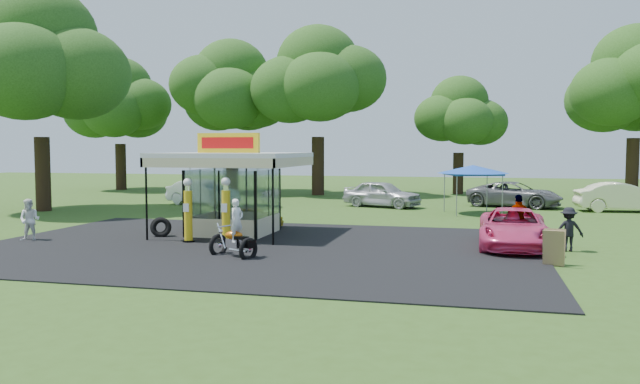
# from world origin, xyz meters

# --- Properties ---
(ground) EXTENTS (120.00, 120.00, 0.00)m
(ground) POSITION_xyz_m (0.00, 0.00, 0.00)
(ground) COLOR #335119
(ground) RESTS_ON ground
(asphalt_apron) EXTENTS (20.00, 14.00, 0.04)m
(asphalt_apron) POSITION_xyz_m (0.00, 2.00, 0.02)
(asphalt_apron) COLOR black
(asphalt_apron) RESTS_ON ground
(gas_station_kiosk) EXTENTS (5.40, 5.40, 4.18)m
(gas_station_kiosk) POSITION_xyz_m (-2.00, 4.99, 1.78)
(gas_station_kiosk) COLOR white
(gas_station_kiosk) RESTS_ON ground
(gas_pump_left) EXTENTS (0.46, 0.46, 2.45)m
(gas_pump_left) POSITION_xyz_m (-2.78, 2.39, 1.17)
(gas_pump_left) COLOR black
(gas_pump_left) RESTS_ON ground
(gas_pump_right) EXTENTS (0.47, 0.47, 2.50)m
(gas_pump_right) POSITION_xyz_m (-1.26, 2.40, 1.20)
(gas_pump_right) COLOR black
(gas_pump_right) RESTS_ON ground
(motorcycle) EXTENTS (1.76, 1.36, 2.00)m
(motorcycle) POSITION_xyz_m (0.13, -0.15, 0.78)
(motorcycle) COLOR black
(motorcycle) RESTS_ON ground
(spare_tires) EXTENTS (1.02, 0.77, 0.83)m
(spare_tires) POSITION_xyz_m (-4.53, 3.50, 0.40)
(spare_tires) COLOR black
(spare_tires) RESTS_ON ground
(a_frame_sign) EXTENTS (0.66, 0.67, 1.11)m
(a_frame_sign) POSITION_xyz_m (10.02, 0.80, 0.56)
(a_frame_sign) COLOR #593819
(a_frame_sign) RESTS_ON ground
(kiosk_car) EXTENTS (2.82, 1.13, 0.96)m
(kiosk_car) POSITION_xyz_m (-2.00, 7.20, 0.48)
(kiosk_car) COLOR gold
(kiosk_car) RESTS_ON ground
(pink_sedan) EXTENTS (2.42, 5.13, 1.42)m
(pink_sedan) POSITION_xyz_m (9.04, 4.10, 0.71)
(pink_sedan) COLOR #E93F7A
(pink_sedan) RESTS_ON ground
(spectator_west) EXTENTS (0.91, 0.78, 1.63)m
(spectator_west) POSITION_xyz_m (-8.92, 1.36, 0.81)
(spectator_west) COLOR white
(spectator_west) RESTS_ON ground
(spectator_east_a) EXTENTS (1.04, 0.65, 1.54)m
(spectator_east_a) POSITION_xyz_m (10.84, 3.80, 0.77)
(spectator_east_a) COLOR black
(spectator_east_a) RESTS_ON ground
(spectator_east_b) EXTENTS (1.17, 0.70, 1.87)m
(spectator_east_b) POSITION_xyz_m (9.26, 4.85, 0.94)
(spectator_east_b) COLOR gray
(spectator_east_b) RESTS_ON ground
(bg_car_a) EXTENTS (5.05, 2.84, 1.57)m
(bg_car_a) POSITION_xyz_m (-9.04, 17.29, 0.79)
(bg_car_a) COLOR white
(bg_car_a) RESTS_ON ground
(bg_car_c) EXTENTS (5.11, 3.32, 1.62)m
(bg_car_c) POSITION_xyz_m (2.20, 18.49, 0.81)
(bg_car_c) COLOR #ABABB0
(bg_car_c) RESTS_ON ground
(bg_car_d) EXTENTS (6.06, 4.15, 1.54)m
(bg_car_d) POSITION_xyz_m (10.01, 20.45, 0.77)
(bg_car_d) COLOR slate
(bg_car_d) RESTS_ON ground
(bg_car_e) EXTENTS (5.12, 2.17, 1.64)m
(bg_car_e) POSITION_xyz_m (15.74, 18.99, 0.82)
(bg_car_e) COLOR #ECECB4
(bg_car_e) RESTS_ON ground
(tent_west) EXTENTS (4.42, 4.42, 3.09)m
(tent_west) POSITION_xyz_m (-7.04, 16.06, 2.80)
(tent_west) COLOR gray
(tent_west) RESTS_ON ground
(tent_east) EXTENTS (3.80, 3.80, 2.66)m
(tent_east) POSITION_xyz_m (7.54, 15.76, 2.41)
(tent_east) COLOR gray
(tent_east) RESTS_ON ground
(oak_far_a) EXTENTS (9.35, 9.35, 11.08)m
(oak_far_a) POSITION_xyz_m (-22.02, 28.95, 7.05)
(oak_far_a) COLOR black
(oak_far_a) RESTS_ON ground
(oak_far_b) EXTENTS (10.08, 10.08, 12.02)m
(oak_far_b) POSITION_xyz_m (-11.48, 28.26, 7.68)
(oak_far_b) COLOR black
(oak_far_b) RESTS_ON ground
(oak_far_c) EXTENTS (10.66, 10.66, 12.57)m
(oak_far_c) POSITION_xyz_m (-4.03, 27.21, 7.98)
(oak_far_c) COLOR black
(oak_far_c) RESTS_ON ground
(oak_far_d) EXTENTS (7.54, 7.54, 8.98)m
(oak_far_d) POSITION_xyz_m (6.37, 30.83, 5.72)
(oak_far_d) COLOR black
(oak_far_d) RESTS_ON ground
(oak_far_e) EXTENTS (10.02, 10.02, 11.92)m
(oak_far_e) POSITION_xyz_m (18.41, 28.92, 7.61)
(oak_far_e) COLOR black
(oak_far_e) RESTS_ON ground
(oak_near) EXTENTS (10.81, 10.81, 12.44)m
(oak_near) POSITION_xyz_m (-16.22, 11.52, 7.80)
(oak_near) COLOR black
(oak_near) RESTS_ON ground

